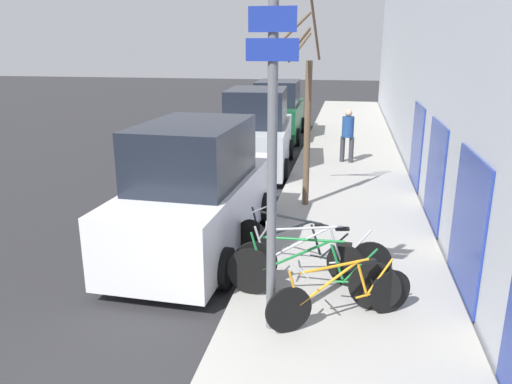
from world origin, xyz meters
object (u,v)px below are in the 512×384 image
Objects in this scene: bicycle_3 at (296,247)px; pedestrian_near at (348,132)px; signpost at (272,163)px; parked_car_2 at (278,113)px; parked_car_1 at (257,134)px; street_tree at (306,117)px; parked_car_0 at (198,193)px; bicycle_2 at (312,259)px; bicycle_0 at (341,297)px; bicycle_1 at (311,275)px.

pedestrian_near is (0.70, 7.81, 0.53)m from bicycle_3.
signpost is 0.86× the size of parked_car_2.
parked_car_1 is 4.05m from street_tree.
street_tree is (1.68, 2.52, 1.06)m from parked_car_0.
parked_car_1 is 2.88× the size of pedestrian_near.
signpost is 1.70× the size of bicycle_2.
pedestrian_near reaches higher than bicycle_3.
street_tree reaches higher than bicycle_2.
bicycle_0 is 5.23m from street_tree.
bicycle_1 is at bearing -81.66° from parked_car_2.
bicycle_1 reaches higher than bicycle_0.
bicycle_1 is 1.03m from bicycle_3.
parked_car_1 is at bearing -147.90° from pedestrian_near.
street_tree reaches higher than bicycle_1.
street_tree reaches higher than parked_car_1.
parked_car_2 reaches higher than pedestrian_near.
parked_car_1 reaches higher than parked_car_2.
parked_car_2 is 5.11m from pedestrian_near.
bicycle_0 is (0.86, 0.29, -1.77)m from signpost.
parked_car_1 is (-0.02, 6.05, 0.02)m from parked_car_0.
bicycle_1 is 0.55× the size of street_tree.
bicycle_1 is 8.28m from parked_car_1.
pedestrian_near is at bearing 2.60° from bicycle_1.
parked_car_0 is 7.35m from pedestrian_near.
bicycle_1 is at bearing -78.34° from pedestrian_near.
signpost reaches higher than bicycle_0.
pedestrian_near is 0.36× the size of street_tree.
parked_car_0 is (-2.61, 2.37, 0.53)m from bicycle_0.
bicycle_3 is at bearing 85.54° from signpost.
pedestrian_near is at bearing -29.24° from bicycle_0.
bicycle_3 is 0.49× the size of street_tree.
parked_car_2 is at bearing 0.37° from bicycle_2.
parked_car_1 is (-2.18, 7.41, 0.52)m from bicycle_2.
bicycle_1 is at bearing -135.09° from bicycle_3.
street_tree is at bearing -87.43° from pedestrian_near.
parked_car_0 is at bearing 123.24° from signpost.
street_tree is (1.82, -8.69, 1.09)m from parked_car_2.
bicycle_2 is 2.60m from parked_car_0.
parked_car_0 is at bearing 47.70° from bicycle_2.
bicycle_3 is 12.31m from parked_car_2.
bicycle_1 is at bearing -83.49° from street_tree.
bicycle_2 is (-0.45, 1.01, 0.03)m from bicycle_0.
parked_car_0 is at bearing -93.75° from parked_car_1.
bicycle_2 is at bearing -29.88° from parked_car_0.
parked_car_2 is 1.07× the size of street_tree.
bicycle_3 is at bearing 22.81° from bicycle_2.
bicycle_2 is 0.51× the size of parked_car_1.
street_tree is (-0.51, 4.44, 1.55)m from bicycle_1.
signpost is at bearing -82.50° from parked_car_1.
parked_car_1 reaches higher than bicycle_2.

